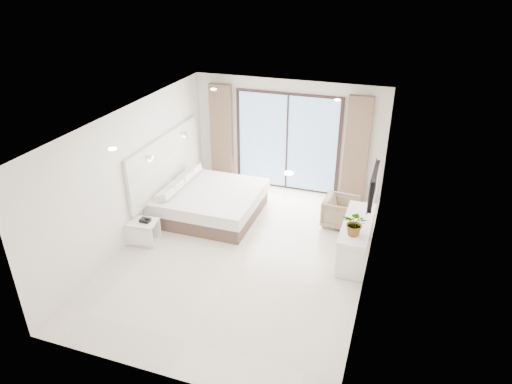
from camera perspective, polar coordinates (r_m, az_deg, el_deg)
ground at (r=8.94m, az=-1.54°, el=-7.69°), size 6.20×6.20×0.00m
room_shell at (r=8.97m, az=-0.91°, el=3.98°), size 4.62×6.22×2.72m
bed at (r=10.14m, az=-5.82°, el=-1.25°), size 2.13×2.03×0.73m
nightstand at (r=9.40m, az=-13.82°, el=-4.88°), size 0.58×0.49×0.48m
phone at (r=9.24m, az=-13.69°, el=-3.45°), size 0.20×0.15×0.06m
console_desk at (r=8.74m, az=12.47°, el=-4.84°), size 0.52×1.65×0.77m
plant at (r=8.15m, az=12.31°, el=-4.15°), size 0.49×0.53×0.36m
armchair at (r=9.84m, az=10.51°, el=-2.28°), size 0.68×0.72×0.70m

